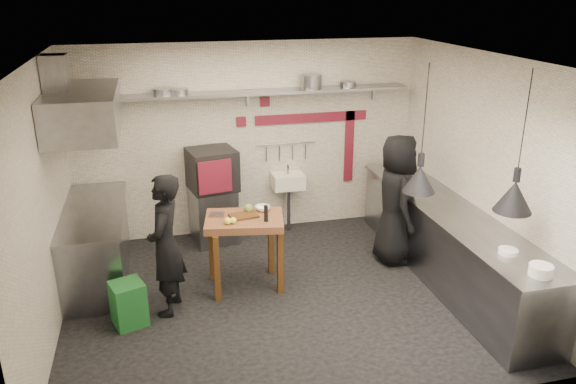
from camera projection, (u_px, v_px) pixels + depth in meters
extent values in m
plane|color=black|center=(282.00, 297.00, 6.74)|extent=(5.00, 5.00, 0.00)
plane|color=beige|center=(281.00, 60.00, 5.76)|extent=(5.00, 5.00, 0.00)
cube|color=white|center=(248.00, 140.00, 8.16)|extent=(5.00, 0.04, 2.80)
cube|color=white|center=(343.00, 277.00, 4.34)|extent=(5.00, 0.04, 2.80)
cube|color=white|center=(42.00, 208.00, 5.69)|extent=(0.04, 4.20, 2.80)
cube|color=white|center=(481.00, 171.00, 6.81)|extent=(0.04, 4.20, 2.80)
cube|color=maroon|center=(312.00, 118.00, 8.26)|extent=(1.70, 0.02, 0.14)
cube|color=maroon|center=(349.00, 147.00, 8.56)|extent=(0.14, 0.02, 1.10)
cube|color=maroon|center=(265.00, 102.00, 8.01)|extent=(0.14, 0.02, 0.14)
cube|color=maroon|center=(241.00, 122.00, 8.02)|extent=(0.14, 0.02, 0.14)
cube|color=slate|center=(249.00, 93.00, 7.75)|extent=(4.60, 0.34, 0.04)
cube|color=slate|center=(107.00, 104.00, 7.49)|extent=(0.04, 0.06, 0.24)
cube|color=slate|center=(248.00, 98.00, 7.92)|extent=(0.04, 0.06, 0.24)
cube|color=slate|center=(374.00, 92.00, 8.34)|extent=(0.04, 0.06, 0.24)
cylinder|color=slate|center=(163.00, 92.00, 7.46)|extent=(0.32, 0.32, 0.09)
cylinder|color=slate|center=(179.00, 92.00, 7.51)|extent=(0.32, 0.32, 0.07)
cylinder|color=slate|center=(312.00, 81.00, 7.91)|extent=(0.33, 0.33, 0.20)
cylinder|color=slate|center=(348.00, 84.00, 8.05)|extent=(0.27, 0.27, 0.08)
cube|color=slate|center=(214.00, 216.00, 8.07)|extent=(0.68, 0.64, 0.80)
cube|color=black|center=(212.00, 169.00, 7.85)|extent=(0.73, 0.70, 0.58)
cube|color=maroon|center=(215.00, 177.00, 7.55)|extent=(0.46, 0.12, 0.46)
cube|color=black|center=(215.00, 176.00, 7.59)|extent=(0.35, 0.08, 0.34)
cube|color=white|center=(288.00, 181.00, 8.34)|extent=(0.46, 0.34, 0.22)
cylinder|color=slate|center=(288.00, 169.00, 8.27)|extent=(0.03, 0.03, 0.14)
cylinder|color=slate|center=(289.00, 209.00, 8.45)|extent=(0.06, 0.06, 0.66)
cylinder|color=slate|center=(286.00, 143.00, 8.28)|extent=(0.90, 0.02, 0.02)
cube|color=slate|center=(448.00, 244.00, 7.06)|extent=(0.70, 3.80, 0.90)
cube|color=slate|center=(451.00, 210.00, 6.90)|extent=(0.76, 3.90, 0.03)
cylinder|color=white|center=(541.00, 270.00, 5.31)|extent=(0.23, 0.23, 0.11)
cylinder|color=white|center=(508.00, 251.00, 5.75)|extent=(0.25, 0.25, 0.05)
cube|color=slate|center=(96.00, 245.00, 7.05)|extent=(0.70, 1.90, 0.90)
cube|color=slate|center=(92.00, 211.00, 6.89)|extent=(0.76, 2.00, 0.03)
cube|color=slate|center=(83.00, 111.00, 6.47)|extent=(0.78, 1.60, 0.50)
cube|color=slate|center=(55.00, 77.00, 6.28)|extent=(0.28, 0.28, 0.50)
cube|color=#1A5F26|center=(129.00, 304.00, 6.13)|extent=(0.42, 0.42, 0.50)
cube|color=#503014|center=(244.00, 216.00, 6.70)|extent=(0.35, 0.28, 0.02)
cylinder|color=black|center=(266.00, 213.00, 6.53)|extent=(0.06, 0.06, 0.20)
sphere|color=#F4FF40|center=(228.00, 221.00, 6.47)|extent=(0.10, 0.10, 0.08)
sphere|color=#F4FF40|center=(233.00, 221.00, 6.49)|extent=(0.08, 0.08, 0.08)
sphere|color=olive|center=(248.00, 208.00, 6.81)|extent=(0.14, 0.14, 0.11)
cube|color=slate|center=(217.00, 215.00, 6.72)|extent=(0.19, 0.15, 0.03)
imported|color=white|center=(263.00, 208.00, 6.87)|extent=(0.19, 0.19, 0.06)
imported|color=black|center=(166.00, 245.00, 6.19)|extent=(0.55, 0.68, 1.64)
imported|color=black|center=(396.00, 199.00, 7.37)|extent=(0.67, 0.92, 1.74)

